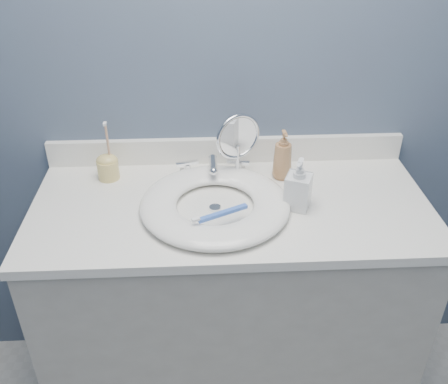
{
  "coord_description": "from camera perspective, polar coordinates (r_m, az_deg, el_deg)",
  "views": [
    {
      "loc": [
        -0.09,
        -0.29,
        1.73
      ],
      "look_at": [
        -0.02,
        0.94,
        0.94
      ],
      "focal_mm": 40.0,
      "sensor_mm": 36.0,
      "label": 1
    }
  ],
  "objects": [
    {
      "name": "back_wall",
      "position": [
        1.63,
        0.27,
        13.59
      ],
      "size": [
        2.2,
        0.02,
        2.4
      ],
      "primitive_type": "cube",
      "color": "slate",
      "rests_on": "ground"
    },
    {
      "name": "vanity_cabinet",
      "position": [
        1.82,
        0.7,
        -13.27
      ],
      "size": [
        1.2,
        0.55,
        0.85
      ],
      "primitive_type": "cube",
      "color": "#B8B3A8",
      "rests_on": "ground"
    },
    {
      "name": "countertop",
      "position": [
        1.54,
        0.81,
        -1.74
      ],
      "size": [
        1.22,
        0.57,
        0.03
      ],
      "primitive_type": "cube",
      "color": "white",
      "rests_on": "vanity_cabinet"
    },
    {
      "name": "backsplash",
      "position": [
        1.73,
        0.27,
        4.81
      ],
      "size": [
        1.22,
        0.02,
        0.09
      ],
      "primitive_type": "cube",
      "color": "white",
      "rests_on": "countertop"
    },
    {
      "name": "basin",
      "position": [
        1.49,
        -1.03,
        -1.36
      ],
      "size": [
        0.45,
        0.45,
        0.04
      ],
      "primitive_type": null,
      "color": "white",
      "rests_on": "countertop"
    },
    {
      "name": "drain",
      "position": [
        1.5,
        -1.02,
        -1.83
      ],
      "size": [
        0.04,
        0.04,
        0.01
      ],
      "primitive_type": "cylinder",
      "color": "silver",
      "rests_on": "countertop"
    },
    {
      "name": "faucet",
      "position": [
        1.65,
        -1.28,
        2.69
      ],
      "size": [
        0.25,
        0.13,
        0.07
      ],
      "color": "silver",
      "rests_on": "countertop"
    },
    {
      "name": "makeup_mirror",
      "position": [
        1.59,
        1.59,
        5.47
      ],
      "size": [
        0.15,
        0.09,
        0.23
      ],
      "rotation": [
        0.0,
        0.0,
        0.43
      ],
      "color": "silver",
      "rests_on": "countertop"
    },
    {
      "name": "soap_bottle_amber",
      "position": [
        1.63,
        6.74,
        4.24
      ],
      "size": [
        0.07,
        0.07,
        0.17
      ],
      "primitive_type": "imported",
      "rotation": [
        0.0,
        0.0,
        0.08
      ],
      "color": "#A7764B",
      "rests_on": "countertop"
    },
    {
      "name": "soap_bottle_clear",
      "position": [
        1.48,
        8.52,
        0.93
      ],
      "size": [
        0.1,
        0.1,
        0.16
      ],
      "primitive_type": "imported",
      "rotation": [
        0.0,
        0.0,
        -0.39
      ],
      "color": "silver",
      "rests_on": "countertop"
    },
    {
      "name": "toothbrush_holder",
      "position": [
        1.67,
        -13.14,
        2.93
      ],
      "size": [
        0.07,
        0.07,
        0.2
      ],
      "rotation": [
        0.0,
        0.0,
        0.17
      ],
      "color": "#DEC66F",
      "rests_on": "countertop"
    },
    {
      "name": "toothbrush_lying",
      "position": [
        1.4,
        -0.37,
        -2.52
      ],
      "size": [
        0.16,
        0.09,
        0.02
      ],
      "rotation": [
        0.0,
        0.0,
        0.46
      ],
      "color": "blue",
      "rests_on": "basin"
    }
  ]
}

